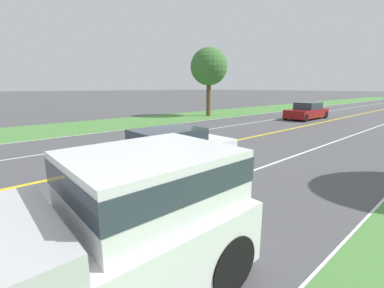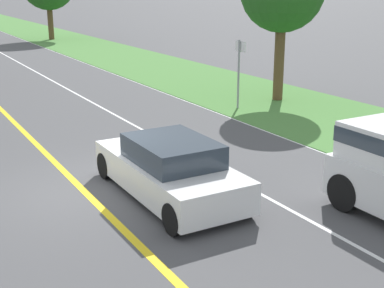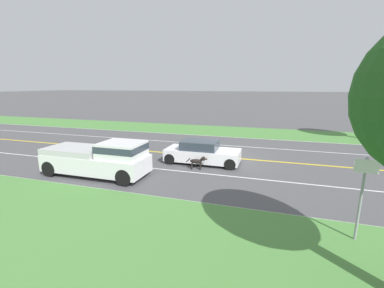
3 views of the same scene
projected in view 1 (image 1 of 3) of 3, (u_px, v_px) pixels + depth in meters
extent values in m
plane|color=#4C4C4F|center=(172.00, 154.00, 10.58)|extent=(400.00, 400.00, 0.00)
cube|color=yellow|center=(172.00, 154.00, 10.58)|extent=(0.18, 160.00, 0.01)
cube|color=white|center=(371.00, 217.00, 5.46)|extent=(0.14, 160.00, 0.01)
cube|color=white|center=(103.00, 132.00, 15.70)|extent=(0.14, 160.00, 0.01)
cube|color=white|center=(240.00, 175.00, 8.02)|extent=(0.10, 160.00, 0.01)
cube|color=white|center=(131.00, 141.00, 13.14)|extent=(0.10, 160.00, 0.01)
cube|color=#4C843D|center=(85.00, 126.00, 17.89)|extent=(6.00, 160.00, 0.03)
cube|color=white|center=(172.00, 154.00, 8.50)|extent=(1.85, 4.49, 0.69)
cube|color=#2D3842|center=(167.00, 137.00, 8.25)|extent=(1.59, 2.16, 0.52)
cylinder|color=black|center=(227.00, 155.00, 9.11)|extent=(0.22, 0.65, 0.65)
cylinder|color=black|center=(136.00, 179.00, 6.75)|extent=(0.22, 0.65, 0.65)
cylinder|color=black|center=(196.00, 147.00, 10.33)|extent=(0.22, 0.65, 0.65)
cylinder|color=black|center=(109.00, 165.00, 7.98)|extent=(0.22, 0.65, 0.65)
ellipsoid|color=black|center=(198.00, 165.00, 7.55)|extent=(0.32, 0.72, 0.25)
cylinder|color=black|center=(205.00, 173.00, 7.74)|extent=(0.08, 0.08, 0.34)
cylinder|color=black|center=(194.00, 177.00, 7.38)|extent=(0.08, 0.08, 0.34)
cylinder|color=black|center=(201.00, 172.00, 7.84)|extent=(0.08, 0.08, 0.34)
cylinder|color=black|center=(190.00, 176.00, 7.48)|extent=(0.08, 0.08, 0.34)
cylinder|color=black|center=(204.00, 159.00, 7.75)|extent=(0.17, 0.21, 0.19)
sphere|color=black|center=(206.00, 156.00, 7.82)|extent=(0.27, 0.27, 0.24)
ellipsoid|color=#331E14|center=(209.00, 156.00, 7.95)|extent=(0.12, 0.13, 0.09)
cone|color=black|center=(208.00, 154.00, 7.75)|extent=(0.09, 0.09, 0.11)
cone|color=black|center=(204.00, 153.00, 7.84)|extent=(0.09, 0.09, 0.11)
cylinder|color=black|center=(187.00, 167.00, 7.20)|extent=(0.09, 0.26, 0.26)
cube|color=silver|center=(151.00, 178.00, 3.45)|extent=(1.75, 2.11, 0.75)
cube|color=#2D3842|center=(151.00, 170.00, 3.43)|extent=(1.77, 2.13, 0.33)
cylinder|color=black|center=(229.00, 263.00, 3.41)|extent=(0.22, 0.82, 0.82)
cylinder|color=black|center=(154.00, 214.00, 4.74)|extent=(0.22, 0.82, 0.82)
cube|color=maroon|center=(306.00, 113.00, 22.09)|extent=(1.85, 4.64, 0.68)
cube|color=#2D3842|center=(308.00, 106.00, 22.07)|extent=(1.59, 2.23, 0.57)
cylinder|color=black|center=(286.00, 116.00, 21.50)|extent=(0.22, 0.62, 0.62)
cylinder|color=black|center=(307.00, 113.00, 23.99)|extent=(0.22, 0.62, 0.62)
cylinder|color=black|center=(305.00, 118.00, 20.28)|extent=(0.22, 0.62, 0.62)
cylinder|color=black|center=(325.00, 115.00, 22.76)|extent=(0.22, 0.62, 0.62)
cylinder|color=brown|center=(209.00, 98.00, 24.16)|extent=(0.42, 0.42, 3.44)
sphere|color=#3D7033|center=(209.00, 66.00, 23.55)|extent=(3.41, 3.41, 3.41)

